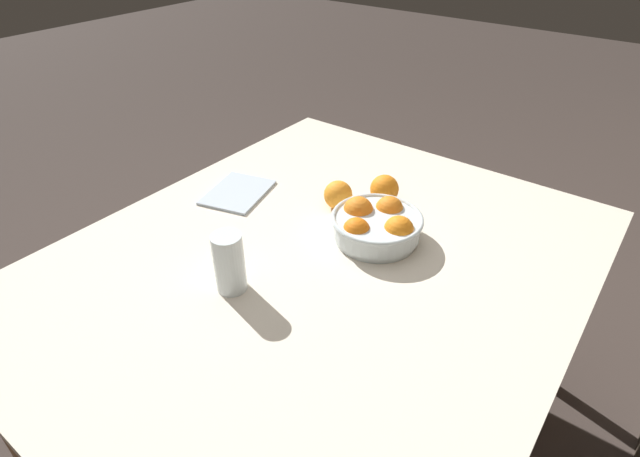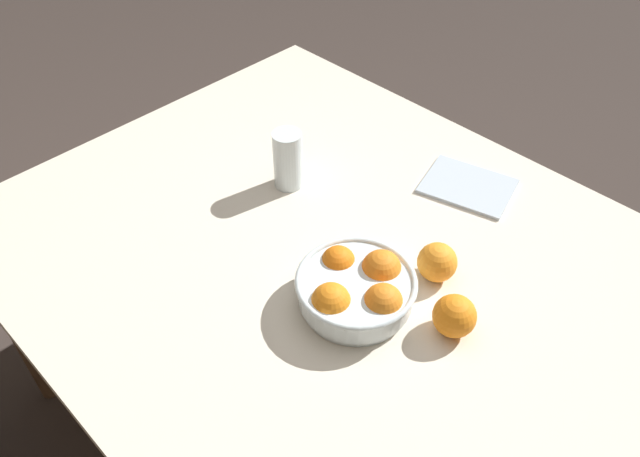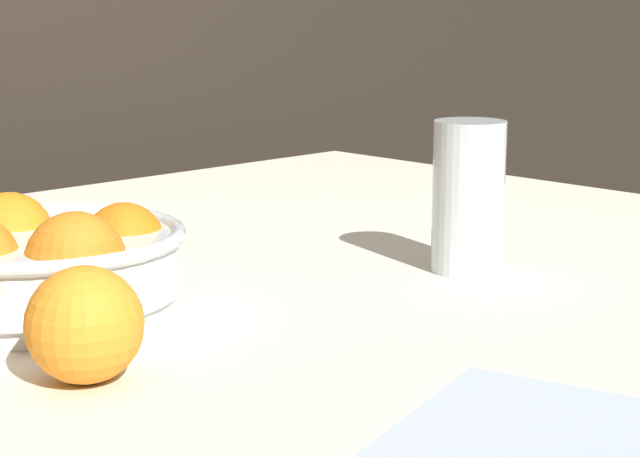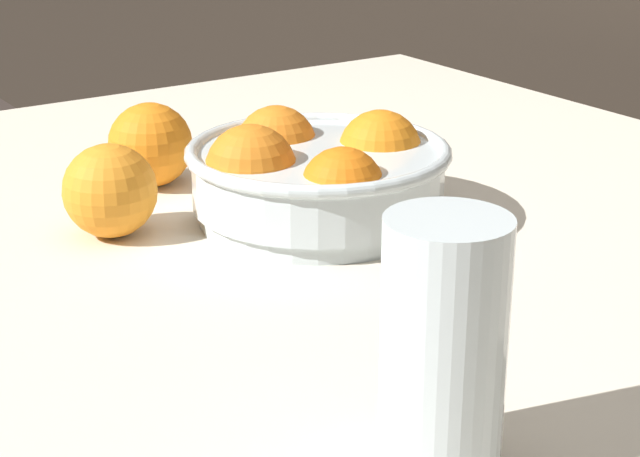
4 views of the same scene
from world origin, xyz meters
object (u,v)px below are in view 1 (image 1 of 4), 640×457
Objects in this scene: orange_loose_front at (384,189)px; orange_loose_near_bowl at (338,195)px; juice_glass at (230,265)px; fruit_bowl at (376,224)px.

orange_loose_near_bowl is at bearing -39.68° from orange_loose_front.
juice_glass is at bearing 1.15° from orange_loose_near_bowl.
orange_loose_near_bowl is at bearing -111.72° from fruit_bowl.
fruit_bowl is at bearing 68.28° from orange_loose_near_bowl.
juice_glass is (0.36, -0.16, 0.02)m from fruit_bowl.
fruit_bowl is 2.85× the size of orange_loose_front.
fruit_bowl is at bearing 156.46° from juice_glass.
juice_glass reaches higher than fruit_bowl.
fruit_bowl is at bearing 24.55° from orange_loose_front.
orange_loose_near_bowl is 0.98× the size of orange_loose_front.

